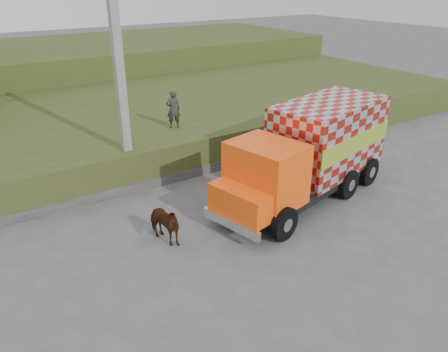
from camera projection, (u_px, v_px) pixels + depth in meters
ground at (216, 233)px, 13.75m from camera, size 120.00×120.00×0.00m
embankment at (106, 126)px, 21.05m from camera, size 40.00×12.00×1.50m
embankment_far at (46, 69)px, 29.88m from camera, size 40.00×12.00×3.00m
retaining_strip at (109, 192)px, 15.88m from camera, size 16.00×0.50×0.40m
utility_pole at (120, 80)px, 15.05m from camera, size 1.20×0.30×8.00m
cargo_truck at (311, 152)px, 15.41m from camera, size 7.78×3.98×3.32m
cow at (163, 224)px, 13.02m from camera, size 1.04×1.63×1.27m
pedestrian at (173, 109)px, 18.14m from camera, size 0.67×0.55×1.59m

